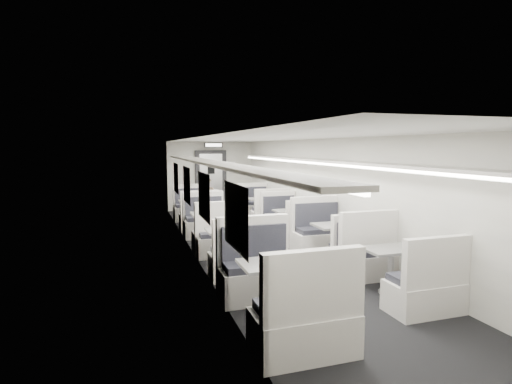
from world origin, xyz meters
TOP-DOWN VIEW (x-y plane):
  - room at (0.00, 0.00)m, footprint 3.24×12.24m
  - booth_left_a at (-1.00, 3.35)m, footprint 1.00×2.02m
  - booth_left_b at (-1.00, 0.95)m, footprint 1.02×2.08m
  - booth_left_c at (-1.00, -0.79)m, footprint 0.98×1.98m
  - booth_left_d at (-1.00, -3.37)m, footprint 1.11×2.25m
  - booth_right_a at (1.00, 3.30)m, footprint 0.99×2.00m
  - booth_right_b at (1.00, 1.00)m, footprint 0.96×1.96m
  - booth_right_c at (1.00, -1.34)m, footprint 1.09×2.20m
  - booth_right_d at (1.00, -2.94)m, footprint 0.99×2.01m
  - passenger at (-0.75, 2.69)m, footprint 0.57×0.43m
  - window_a at (-1.49, 3.40)m, footprint 0.02×1.18m
  - window_b at (-1.49, 1.20)m, footprint 0.02×1.18m
  - window_c at (-1.49, -1.00)m, footprint 0.02×1.18m
  - window_d at (-1.49, -3.20)m, footprint 0.02×1.18m
  - luggage_rack_left at (-1.24, -0.30)m, footprint 0.46×10.40m
  - luggage_rack_right at (1.24, -0.30)m, footprint 0.46×10.40m
  - vestibule_door at (0.00, 5.93)m, footprint 1.10×0.13m
  - exit_sign at (0.00, 5.44)m, footprint 0.62×0.12m
  - wall_notice at (0.75, 5.92)m, footprint 0.32×0.02m

SIDE VIEW (x-z plane):
  - booth_right_b at x=1.00m, z-range -0.17..0.87m
  - booth_left_c at x=-1.00m, z-range -0.18..0.89m
  - booth_right_a at x=1.00m, z-range -0.18..0.89m
  - booth_right_d at x=1.00m, z-range -0.18..0.90m
  - booth_left_a at x=-1.00m, z-range -0.18..0.90m
  - booth_left_b at x=-1.00m, z-range -0.18..0.93m
  - booth_right_c at x=1.00m, z-range -0.20..0.98m
  - booth_left_d at x=-1.00m, z-range -0.20..1.00m
  - passenger at x=-0.75m, z-range 0.00..1.42m
  - vestibule_door at x=0.00m, z-range -0.01..2.09m
  - room at x=0.00m, z-range -0.12..2.52m
  - window_a at x=-1.49m, z-range 0.93..1.77m
  - window_b at x=-1.49m, z-range 0.93..1.77m
  - window_c at x=-1.49m, z-range 0.93..1.77m
  - window_d at x=-1.49m, z-range 0.93..1.77m
  - wall_notice at x=0.75m, z-range 1.30..1.70m
  - luggage_rack_left at x=-1.24m, z-range 1.87..1.96m
  - luggage_rack_right at x=1.24m, z-range 1.87..1.96m
  - exit_sign at x=0.00m, z-range 2.20..2.36m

